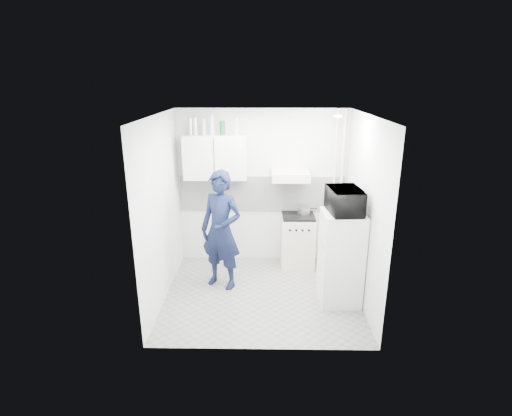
{
  "coord_description": "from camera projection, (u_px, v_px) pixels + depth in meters",
  "views": [
    {
      "loc": [
        0.01,
        -5.22,
        3.06
      ],
      "look_at": [
        -0.09,
        0.3,
        1.25
      ],
      "focal_mm": 28.0,
      "sensor_mm": 36.0,
      "label": 1
    }
  ],
  "objects": [
    {
      "name": "pipe_a",
      "position": [
        341.0,
        189.0,
        6.59
      ],
      "size": [
        0.05,
        0.05,
        2.6
      ],
      "primitive_type": "cylinder",
      "color": "beige",
      "rests_on": "floor"
    },
    {
      "name": "stove",
      "position": [
        297.0,
        241.0,
        6.71
      ],
      "size": [
        0.55,
        0.55,
        0.87
      ],
      "primitive_type": "cube",
      "color": "beige",
      "rests_on": "floor"
    },
    {
      "name": "fridge",
      "position": [
        341.0,
        258.0,
        5.55
      ],
      "size": [
        0.57,
        0.57,
        1.33
      ],
      "primitive_type": "cube",
      "rotation": [
        0.0,
        0.0,
        0.04
      ],
      "color": "white",
      "rests_on": "floor"
    },
    {
      "name": "bottle_c",
      "position": [
        204.0,
        127.0,
        6.22
      ],
      "size": [
        0.06,
        0.06,
        0.26
      ],
      "primitive_type": "cylinder",
      "color": "#B2B7BC",
      "rests_on": "upper_cabinet"
    },
    {
      "name": "pipe_b",
      "position": [
        333.0,
        189.0,
        6.59
      ],
      "size": [
        0.04,
        0.04,
        2.6
      ],
      "primitive_type": "cylinder",
      "color": "beige",
      "rests_on": "floor"
    },
    {
      "name": "ceiling",
      "position": [
        262.0,
        115.0,
        5.1
      ],
      "size": [
        2.8,
        2.8,
        0.0
      ],
      "primitive_type": "plane",
      "color": "white",
      "rests_on": "wall_back"
    },
    {
      "name": "upper_cabinet",
      "position": [
        215.0,
        157.0,
        6.36
      ],
      "size": [
        1.0,
        0.35,
        0.7
      ],
      "primitive_type": "cube",
      "color": "white",
      "rests_on": "wall_back"
    },
    {
      "name": "canister_a",
      "position": [
        222.0,
        128.0,
        6.22
      ],
      "size": [
        0.09,
        0.09,
        0.22
      ],
      "primitive_type": "cylinder",
      "color": "#144C1E",
      "rests_on": "upper_cabinet"
    },
    {
      "name": "stove_top",
      "position": [
        298.0,
        216.0,
        6.57
      ],
      "size": [
        0.52,
        0.52,
        0.03
      ],
      "primitive_type": "cube",
      "color": "black",
      "rests_on": "stove"
    },
    {
      "name": "wall_left",
      "position": [
        161.0,
        211.0,
        5.52
      ],
      "size": [
        0.0,
        2.6,
        2.6
      ],
      "primitive_type": "plane",
      "rotation": [
        1.57,
        0.0,
        1.57
      ],
      "color": "silver",
      "rests_on": "floor"
    },
    {
      "name": "bottle_d",
      "position": [
        212.0,
        125.0,
        6.21
      ],
      "size": [
        0.07,
        0.07,
        0.32
      ],
      "primitive_type": "cylinder",
      "color": "#B2B7BC",
      "rests_on": "upper_cabinet"
    },
    {
      "name": "microwave",
      "position": [
        345.0,
        201.0,
        5.29
      ],
      "size": [
        0.64,
        0.47,
        0.33
      ],
      "primitive_type": "imported",
      "rotation": [
        0.0,
        0.0,
        1.68
      ],
      "color": "black",
      "rests_on": "fridge"
    },
    {
      "name": "bottle_e",
      "position": [
        236.0,
        126.0,
        6.21
      ],
      "size": [
        0.07,
        0.07,
        0.27
      ],
      "primitive_type": "cylinder",
      "color": "#B2B7BC",
      "rests_on": "upper_cabinet"
    },
    {
      "name": "bottle_b",
      "position": [
        195.0,
        126.0,
        6.22
      ],
      "size": [
        0.07,
        0.07,
        0.27
      ],
      "primitive_type": "cylinder",
      "color": "silver",
      "rests_on": "upper_cabinet"
    },
    {
      "name": "floor",
      "position": [
        262.0,
        294.0,
        5.91
      ],
      "size": [
        2.8,
        2.8,
        0.0
      ],
      "primitive_type": "plane",
      "color": "gray",
      "rests_on": "ground"
    },
    {
      "name": "ceiling_spot_fixture",
      "position": [
        338.0,
        116.0,
        5.28
      ],
      "size": [
        0.1,
        0.1,
        0.02
      ],
      "primitive_type": "cylinder",
      "color": "white",
      "rests_on": "ceiling"
    },
    {
      "name": "saucepan",
      "position": [
        304.0,
        211.0,
        6.61
      ],
      "size": [
        0.2,
        0.2,
        0.11
      ],
      "primitive_type": "cylinder",
      "color": "silver",
      "rests_on": "stove_top"
    },
    {
      "name": "backsplash",
      "position": [
        262.0,
        194.0,
        6.71
      ],
      "size": [
        2.74,
        0.03,
        0.6
      ],
      "primitive_type": "cube",
      "color": "white",
      "rests_on": "wall_back"
    },
    {
      "name": "wall_right",
      "position": [
        364.0,
        212.0,
        5.48
      ],
      "size": [
        0.0,
        2.6,
        2.6
      ],
      "primitive_type": "plane",
      "rotation": [
        1.57,
        0.0,
        -1.57
      ],
      "color": "silver",
      "rests_on": "floor"
    },
    {
      "name": "wall_back",
      "position": [
        262.0,
        188.0,
        6.69
      ],
      "size": [
        2.8,
        0.0,
        2.8
      ],
      "primitive_type": "plane",
      "rotation": [
        1.57,
        0.0,
        0.0
      ],
      "color": "silver",
      "rests_on": "floor"
    },
    {
      "name": "range_hood",
      "position": [
        290.0,
        176.0,
        6.36
      ],
      "size": [
        0.6,
        0.5,
        0.14
      ],
      "primitive_type": "cube",
      "color": "beige",
      "rests_on": "wall_back"
    },
    {
      "name": "bottle_a",
      "position": [
        191.0,
        127.0,
        6.22
      ],
      "size": [
        0.06,
        0.06,
        0.26
      ],
      "primitive_type": "cylinder",
      "color": "silver",
      "rests_on": "upper_cabinet"
    },
    {
      "name": "person",
      "position": [
        221.0,
        230.0,
        5.91
      ],
      "size": [
        0.78,
        0.67,
        1.8
      ],
      "primitive_type": "imported",
      "rotation": [
        0.0,
        0.0,
        -0.43
      ],
      "color": "black",
      "rests_on": "floor"
    }
  ]
}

